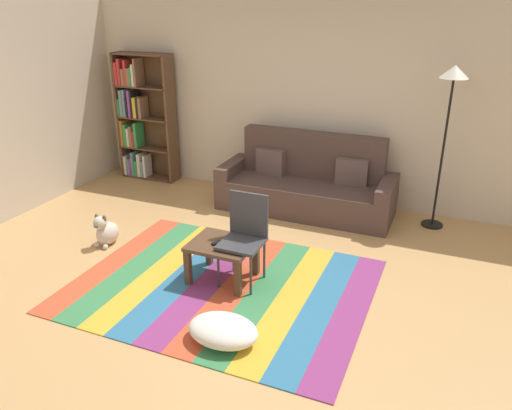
{
  "coord_description": "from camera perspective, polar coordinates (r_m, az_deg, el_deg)",
  "views": [
    {
      "loc": [
        1.8,
        -3.92,
        2.66
      ],
      "look_at": [
        -0.05,
        0.47,
        0.65
      ],
      "focal_mm": 35.27,
      "sensor_mm": 36.0,
      "label": 1
    }
  ],
  "objects": [
    {
      "name": "coffee_table",
      "position": [
        4.97,
        -3.85,
        -5.12
      ],
      "size": [
        0.61,
        0.52,
        0.4
      ],
      "color": "#513826",
      "rests_on": "rug"
    },
    {
      "name": "tv_remote",
      "position": [
        4.91,
        -4.24,
        -4.25
      ],
      "size": [
        0.11,
        0.15,
        0.02
      ],
      "primitive_type": "cube",
      "rotation": [
        0.0,
        0.0,
        -0.49
      ],
      "color": "black",
      "rests_on": "coffee_table"
    },
    {
      "name": "standing_lamp",
      "position": [
        6.16,
        21.28,
        11.6
      ],
      "size": [
        0.32,
        0.32,
        1.94
      ],
      "color": "black",
      "rests_on": "ground_plane"
    },
    {
      "name": "back_wall",
      "position": [
        6.84,
        7.28,
        11.64
      ],
      "size": [
        6.8,
        0.1,
        2.7
      ],
      "primitive_type": "cube",
      "color": "beige",
      "rests_on": "ground_plane"
    },
    {
      "name": "bookshelf",
      "position": [
        7.88,
        -12.97,
        9.53
      ],
      "size": [
        0.9,
        0.28,
        1.88
      ],
      "color": "brown",
      "rests_on": "ground_plane"
    },
    {
      "name": "pouf",
      "position": [
        4.25,
        -3.75,
        -14.01
      ],
      "size": [
        0.6,
        0.43,
        0.21
      ],
      "primitive_type": "ellipsoid",
      "color": "white",
      "rests_on": "rug"
    },
    {
      "name": "rug",
      "position": [
        5.02,
        -3.87,
        -9.07
      ],
      "size": [
        2.83,
        2.21,
        0.01
      ],
      "color": "#C64C2D",
      "rests_on": "ground_plane"
    },
    {
      "name": "folding_chair",
      "position": [
        4.88,
        -1.26,
        -2.97
      ],
      "size": [
        0.4,
        0.4,
        0.9
      ],
      "rotation": [
        0.0,
        0.0,
        -0.23
      ],
      "color": "#38383D",
      "rests_on": "ground_plane"
    },
    {
      "name": "couch",
      "position": [
        6.62,
        5.8,
        2.2
      ],
      "size": [
        2.26,
        0.8,
        1.0
      ],
      "color": "#4C3833",
      "rests_on": "ground_plane"
    },
    {
      "name": "ground_plane",
      "position": [
        5.06,
        -1.6,
        -8.82
      ],
      "size": [
        14.0,
        14.0,
        0.0
      ],
      "primitive_type": "plane",
      "color": "tan"
    },
    {
      "name": "left_wall",
      "position": [
        7.11,
        -25.24,
        10.11
      ],
      "size": [
        0.1,
        5.5,
        2.7
      ],
      "primitive_type": "cube",
      "color": "beige",
      "rests_on": "ground_plane"
    },
    {
      "name": "dog",
      "position": [
        5.97,
        -16.63,
        -2.9
      ],
      "size": [
        0.22,
        0.35,
        0.4
      ],
      "color": "beige",
      "rests_on": "ground_plane"
    }
  ]
}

